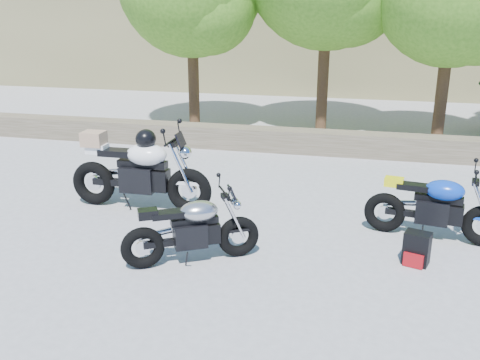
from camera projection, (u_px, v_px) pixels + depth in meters
name	position (u px, v px, depth m)	size (l,w,h in m)	color
ground	(208.00, 256.00, 7.07)	(90.00, 90.00, 0.00)	gray
stone_wall	(277.00, 140.00, 12.08)	(22.00, 0.55, 0.50)	brown
silver_bike	(192.00, 230.00, 6.78)	(1.63, 1.00, 0.90)	black
white_bike	(139.00, 170.00, 8.53)	(2.38, 0.76, 1.32)	black
blue_bike	(435.00, 208.00, 7.45)	(1.92, 0.61, 0.96)	black
backpack	(417.00, 249.00, 6.79)	(0.37, 0.34, 0.43)	black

